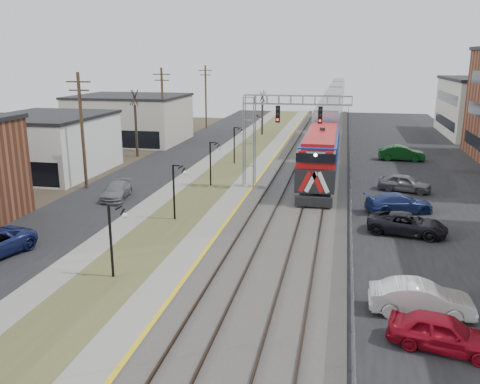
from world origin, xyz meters
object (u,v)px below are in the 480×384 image
(signal_gantry, at_px, (269,125))
(car_lot_b, at_px, (421,300))
(car_lot_a, at_px, (443,333))
(train, at_px, (334,105))

(signal_gantry, bearing_deg, car_lot_b, -64.52)
(signal_gantry, distance_m, car_lot_b, 23.70)
(car_lot_a, xyz_separation_m, car_lot_b, (-0.46, 2.78, 0.03))
(signal_gantry, height_order, car_lot_b, signal_gantry)
(train, distance_m, car_lot_a, 74.17)
(signal_gantry, bearing_deg, car_lot_a, -66.24)
(car_lot_a, distance_m, car_lot_b, 2.82)
(train, distance_m, car_lot_b, 71.36)
(signal_gantry, relative_size, car_lot_b, 1.99)
(signal_gantry, bearing_deg, train, 85.12)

